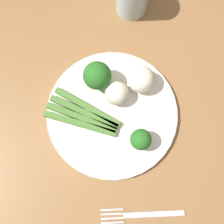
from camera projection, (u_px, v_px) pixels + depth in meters
The scene contains 9 objects.
ground_plane at pixel (117, 138), 1.35m from camera, with size 6.00×6.00×0.02m, color gray.
dining_table at pixel (122, 102), 0.68m from camera, with size 1.39×1.01×0.77m.
plate at pixel (112, 113), 0.56m from camera, with size 0.28×0.28×0.01m, color silver.
asparagus_bundle at pixel (83, 115), 0.55m from camera, with size 0.13×0.15×0.01m.
broccoli_near_center at pixel (97, 76), 0.53m from camera, with size 0.06×0.06×0.07m.
broccoli_outer_edge at pixel (140, 140), 0.51m from camera, with size 0.04×0.04×0.05m.
cauliflower_mid at pixel (117, 93), 0.54m from camera, with size 0.05×0.05×0.05m, color silver.
cauliflower_back at pixel (141, 78), 0.54m from camera, with size 0.06×0.06×0.06m, color white.
fork at pixel (141, 215), 0.52m from camera, with size 0.05×0.17×0.00m.
Camera 1 is at (-0.17, 0.07, 1.33)m, focal length 42.50 mm.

